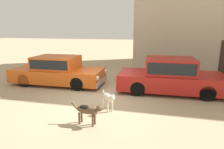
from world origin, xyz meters
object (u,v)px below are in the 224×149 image
object	(u,v)px
parked_sedan_nearest	(58,70)
parked_sedan_second	(170,75)
stray_dog_tan	(108,98)
stray_dog_spotted	(88,110)

from	to	relation	value
parked_sedan_nearest	parked_sedan_second	distance (m)	5.31
parked_sedan_second	stray_dog_tan	xyz separation A→B (m)	(-2.08, -2.54, -0.29)
stray_dog_tan	parked_sedan_nearest	bearing A→B (deg)	-165.43
parked_sedan_second	stray_dog_tan	bearing A→B (deg)	-130.60
parked_sedan_nearest	stray_dog_tan	distance (m)	4.11
stray_dog_spotted	parked_sedan_nearest	bearing A→B (deg)	134.87
parked_sedan_nearest	stray_dog_spotted	size ratio (longest dim) A/B	4.46
parked_sedan_nearest	parked_sedan_second	world-z (taller)	parked_sedan_second
parked_sedan_second	stray_dog_tan	distance (m)	3.29
parked_sedan_second	stray_dog_spotted	size ratio (longest dim) A/B	4.43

